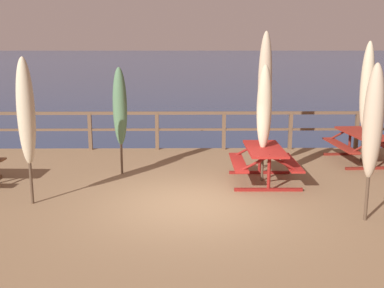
{
  "coord_description": "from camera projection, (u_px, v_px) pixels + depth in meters",
  "views": [
    {
      "loc": [
        -0.1,
        -8.31,
        3.68
      ],
      "look_at": [
        0.0,
        0.72,
        1.75
      ],
      "focal_mm": 43.4,
      "sensor_mm": 36.0,
      "label": 1
    }
  ],
  "objects": [
    {
      "name": "patio_umbrella_tall_back_right",
      "position": [
        265.0,
        83.0,
        10.84
      ],
      "size": [
        0.32,
        0.32,
        3.25
      ],
      "color": "#4C3828",
      "rests_on": "wooden_deck"
    },
    {
      "name": "ground_plane",
      "position": [
        192.0,
        241.0,
        8.89
      ],
      "size": [
        600.0,
        600.0,
        0.0
      ],
      "primitive_type": "plane",
      "color": "navy"
    },
    {
      "name": "picnic_table_mid_right",
      "position": [
        362.0,
        140.0,
        11.78
      ],
      "size": [
        1.51,
        1.94,
        0.78
      ],
      "color": "maroon",
      "rests_on": "wooden_deck"
    },
    {
      "name": "picnic_table_front_left",
      "position": [
        264.0,
        157.0,
        10.03
      ],
      "size": [
        1.42,
        1.68,
        0.78
      ],
      "color": "maroon",
      "rests_on": "wooden_deck"
    },
    {
      "name": "patio_umbrella_tall_back_left",
      "position": [
        26.0,
        112.0,
        8.4
      ],
      "size": [
        0.32,
        0.32,
        2.74
      ],
      "color": "#4C3828",
      "rests_on": "wooden_deck"
    },
    {
      "name": "railing_waterside_far",
      "position": [
        190.0,
        123.0,
        13.14
      ],
      "size": [
        13.42,
        0.1,
        1.09
      ],
      "color": "brown",
      "rests_on": "wooden_deck"
    },
    {
      "name": "patio_umbrella_tall_mid_left",
      "position": [
        120.0,
        107.0,
        10.46
      ],
      "size": [
        0.32,
        0.32,
        2.46
      ],
      "color": "#4C3828",
      "rests_on": "wooden_deck"
    },
    {
      "name": "patio_umbrella_tall_front",
      "position": [
        373.0,
        122.0,
        7.58
      ],
      "size": [
        0.32,
        0.32,
        2.66
      ],
      "color": "#4C3828",
      "rests_on": "wooden_deck"
    },
    {
      "name": "patio_umbrella_short_mid",
      "position": [
        367.0,
        87.0,
        11.44
      ],
      "size": [
        0.32,
        0.32,
        3.03
      ],
      "color": "#4C3828",
      "rests_on": "wooden_deck"
    },
    {
      "name": "wooden_deck",
      "position": [
        192.0,
        222.0,
        8.82
      ],
      "size": [
        13.62,
        9.63,
        0.75
      ],
      "primitive_type": "cube",
      "color": "#846647",
      "rests_on": "ground"
    },
    {
      "name": "patio_umbrella_tall_mid_right",
      "position": [
        264.0,
        108.0,
        9.88
      ],
      "size": [
        0.32,
        0.32,
        2.54
      ],
      "color": "#4C3828",
      "rests_on": "wooden_deck"
    }
  ]
}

